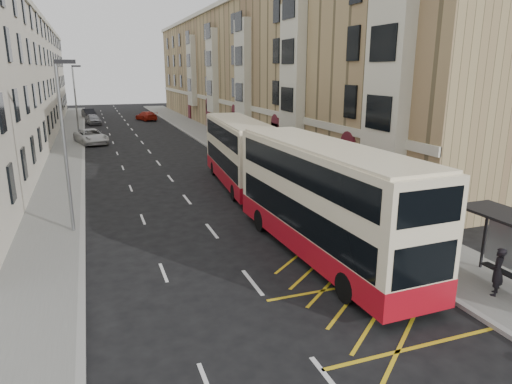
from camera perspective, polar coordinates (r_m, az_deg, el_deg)
name	(u,v)px	position (r m, az deg, el deg)	size (l,w,h in m)	color
ground	(298,340)	(14.19, 5.23, -17.94)	(200.00, 200.00, 0.00)	black
pavement_right	(240,153)	(43.47, -1.99, 4.94)	(4.00, 120.00, 0.15)	slate
pavement_left	(64,164)	(41.48, -22.83, 3.27)	(3.00, 120.00, 0.15)	slate
kerb_right	(220,154)	(42.91, -4.54, 4.77)	(0.25, 120.00, 0.15)	gray
kerb_left	(83,163)	(41.43, -20.76, 3.46)	(0.25, 120.00, 0.15)	gray
road_markings	(137,136)	(56.48, -14.61, 6.74)	(10.00, 110.00, 0.01)	silver
terrace_right	(254,71)	(59.57, -0.29, 14.89)	(10.75, 79.00, 15.25)	tan
terrace_left	(4,81)	(56.82, -29.00, 12.04)	(9.18, 79.00, 13.25)	beige
guard_railing	(370,227)	(21.19, 14.08, -4.28)	(0.06, 6.56, 1.01)	#AD1B25
street_lamp_near	(65,138)	(22.95, -22.79, 6.19)	(0.93, 0.18, 8.00)	slate
street_lamp_far	(76,100)	(52.81, -21.58, 10.70)	(0.93, 0.18, 8.00)	slate
double_decker_front	(324,201)	(19.10, 8.47, -1.09)	(3.13, 12.14, 4.81)	beige
double_decker_rear	(239,153)	(30.86, -2.11, 4.92)	(3.51, 11.41, 4.48)	beige
pedestrian_near	(497,272)	(17.91, 27.94, -8.78)	(0.63, 0.41, 1.72)	black
pedestrian_mid	(437,222)	(22.48, 21.71, -3.49)	(0.80, 0.62, 1.64)	black
pedestrian_far	(424,231)	(21.12, 20.24, -4.55)	(0.95, 0.40, 1.62)	black
white_van	(91,137)	(52.13, -19.93, 6.54)	(2.60, 5.64, 1.57)	silver
car_silver	(93,119)	(70.54, -19.70, 8.55)	(1.82, 4.51, 1.54)	#93949A
car_dark	(89,113)	(80.35, -20.17, 9.21)	(1.65, 4.73, 1.56)	black
car_red	(146,116)	(74.12, -13.55, 9.24)	(1.99, 4.89, 1.42)	#AF1F11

